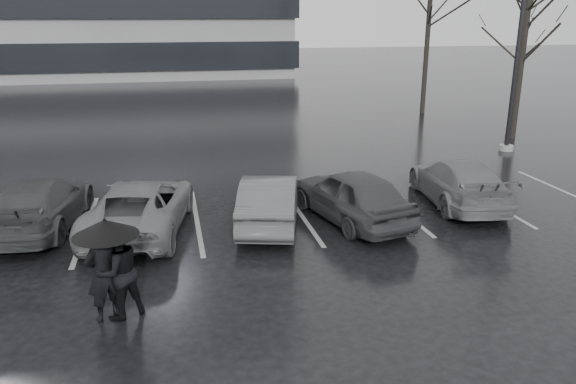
{
  "coord_description": "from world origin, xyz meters",
  "views": [
    {
      "loc": [
        -2.78,
        -11.63,
        5.19
      ],
      "look_at": [
        -0.05,
        1.0,
        1.1
      ],
      "focal_mm": 35.0,
      "sensor_mm": 36.0,
      "label": 1
    }
  ],
  "objects_px": {
    "car_west_c": "(40,204)",
    "pedestrian_left": "(104,273)",
    "car_west_b": "(141,206)",
    "tree_north": "(428,33)",
    "car_main": "(352,195)",
    "lamp_post": "(520,32)",
    "pedestrian_right": "(118,271)",
    "tree_ne": "(519,50)",
    "car_east": "(458,181)",
    "tree_east": "(524,44)",
    "car_west_a": "(270,200)"
  },
  "relations": [
    {
      "from": "lamp_post",
      "to": "tree_north",
      "type": "bearing_deg",
      "value": 86.14
    },
    {
      "from": "tree_east",
      "to": "tree_ne",
      "type": "height_order",
      "value": "tree_east"
    },
    {
      "from": "car_east",
      "to": "lamp_post",
      "type": "xyz_separation_m",
      "value": [
        5.17,
        5.6,
        3.93
      ]
    },
    {
      "from": "car_west_a",
      "to": "car_east",
      "type": "relative_size",
      "value": 0.89
    },
    {
      "from": "car_west_c",
      "to": "pedestrian_left",
      "type": "distance_m",
      "value": 5.41
    },
    {
      "from": "car_west_b",
      "to": "tree_north",
      "type": "bearing_deg",
      "value": -123.68
    },
    {
      "from": "car_main",
      "to": "pedestrian_right",
      "type": "relative_size",
      "value": 2.35
    },
    {
      "from": "pedestrian_left",
      "to": "car_west_a",
      "type": "bearing_deg",
      "value": -160.13
    },
    {
      "from": "car_main",
      "to": "pedestrian_right",
      "type": "xyz_separation_m",
      "value": [
        -5.59,
        -3.84,
        0.18
      ]
    },
    {
      "from": "lamp_post",
      "to": "car_main",
      "type": "bearing_deg",
      "value": -143.68
    },
    {
      "from": "car_west_a",
      "to": "tree_ne",
      "type": "xyz_separation_m",
      "value": [
        14.86,
        12.17,
        2.85
      ]
    },
    {
      "from": "tree_east",
      "to": "car_west_a",
      "type": "bearing_deg",
      "value": -146.54
    },
    {
      "from": "tree_east",
      "to": "tree_ne",
      "type": "relative_size",
      "value": 1.14
    },
    {
      "from": "car_main",
      "to": "lamp_post",
      "type": "distance_m",
      "value": 11.36
    },
    {
      "from": "car_east",
      "to": "pedestrian_right",
      "type": "distance_m",
      "value": 10.12
    },
    {
      "from": "car_east",
      "to": "tree_north",
      "type": "distance_m",
      "value": 16.16
    },
    {
      "from": "car_west_b",
      "to": "tree_east",
      "type": "relative_size",
      "value": 0.58
    },
    {
      "from": "car_east",
      "to": "car_west_b",
      "type": "bearing_deg",
      "value": 9.23
    },
    {
      "from": "tree_north",
      "to": "lamp_post",
      "type": "bearing_deg",
      "value": -93.86
    },
    {
      "from": "car_east",
      "to": "pedestrian_left",
      "type": "bearing_deg",
      "value": 33.74
    },
    {
      "from": "car_main",
      "to": "car_west_a",
      "type": "relative_size",
      "value": 1.04
    },
    {
      "from": "car_east",
      "to": "tree_north",
      "type": "xyz_separation_m",
      "value": [
        5.78,
        14.65,
        3.61
      ]
    },
    {
      "from": "pedestrian_left",
      "to": "tree_east",
      "type": "height_order",
      "value": "tree_east"
    },
    {
      "from": "car_main",
      "to": "tree_east",
      "type": "relative_size",
      "value": 0.51
    },
    {
      "from": "car_main",
      "to": "tree_east",
      "type": "distance_m",
      "value": 13.61
    },
    {
      "from": "car_east",
      "to": "tree_east",
      "type": "height_order",
      "value": "tree_east"
    },
    {
      "from": "pedestrian_right",
      "to": "tree_north",
      "type": "height_order",
      "value": "tree_north"
    },
    {
      "from": "car_west_a",
      "to": "car_west_c",
      "type": "height_order",
      "value": "car_west_a"
    },
    {
      "from": "pedestrian_right",
      "to": "tree_ne",
      "type": "bearing_deg",
      "value": -168.48
    },
    {
      "from": "pedestrian_right",
      "to": "car_west_b",
      "type": "bearing_deg",
      "value": -123.02
    },
    {
      "from": "car_west_c",
      "to": "lamp_post",
      "type": "height_order",
      "value": "lamp_post"
    },
    {
      "from": "car_east",
      "to": "tree_east",
      "type": "bearing_deg",
      "value": -124.25
    },
    {
      "from": "pedestrian_right",
      "to": "tree_ne",
      "type": "xyz_separation_m",
      "value": [
        18.31,
        16.21,
        2.62
      ]
    },
    {
      "from": "car_west_b",
      "to": "lamp_post",
      "type": "distance_m",
      "value": 15.67
    },
    {
      "from": "car_west_b",
      "to": "pedestrian_right",
      "type": "xyz_separation_m",
      "value": [
        -0.22,
        -4.27,
        0.23
      ]
    },
    {
      "from": "car_main",
      "to": "pedestrian_left",
      "type": "distance_m",
      "value": 7.01
    },
    {
      "from": "lamp_post",
      "to": "tree_north",
      "type": "distance_m",
      "value": 9.08
    },
    {
      "from": "car_west_a",
      "to": "pedestrian_left",
      "type": "relative_size",
      "value": 2.21
    },
    {
      "from": "car_west_b",
      "to": "pedestrian_right",
      "type": "bearing_deg",
      "value": 97.61
    },
    {
      "from": "car_west_c",
      "to": "pedestrian_left",
      "type": "bearing_deg",
      "value": 118.76
    },
    {
      "from": "tree_east",
      "to": "tree_north",
      "type": "distance_m",
      "value": 7.08
    },
    {
      "from": "car_main",
      "to": "car_west_c",
      "type": "bearing_deg",
      "value": -22.27
    },
    {
      "from": "pedestrian_right",
      "to": "tree_north",
      "type": "bearing_deg",
      "value": -157.63
    },
    {
      "from": "pedestrian_left",
      "to": "tree_ne",
      "type": "height_order",
      "value": "tree_ne"
    },
    {
      "from": "car_west_c",
      "to": "car_west_b",
      "type": "bearing_deg",
      "value": 171.0
    },
    {
      "from": "pedestrian_right",
      "to": "tree_north",
      "type": "distance_m",
      "value": 24.49
    },
    {
      "from": "pedestrian_left",
      "to": "tree_ne",
      "type": "xyz_separation_m",
      "value": [
        18.55,
        16.25,
        2.61
      ]
    },
    {
      "from": "tree_ne",
      "to": "car_west_b",
      "type": "bearing_deg",
      "value": -146.56
    },
    {
      "from": "car_west_b",
      "to": "car_west_c",
      "type": "xyz_separation_m",
      "value": [
        -2.48,
        0.7,
        -0.0
      ]
    },
    {
      "from": "car_west_a",
      "to": "tree_east",
      "type": "xyz_separation_m",
      "value": [
        12.36,
        8.17,
        3.35
      ]
    }
  ]
}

